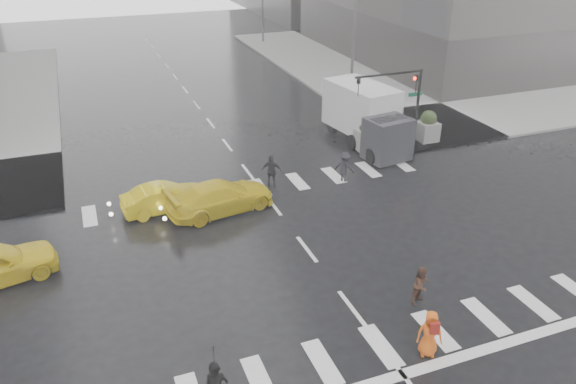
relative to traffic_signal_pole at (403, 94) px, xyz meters
name	(u,v)px	position (x,y,z in m)	size (l,w,h in m)	color
ground	(307,249)	(-9.01, -8.01, -3.22)	(120.00, 120.00, 0.00)	black
sidewalk_ne	(452,86)	(10.49, 9.49, -3.14)	(35.00, 35.00, 0.15)	gray
road_markings	(307,249)	(-9.01, -8.01, -3.21)	(18.00, 48.00, 0.01)	silver
traffic_signal_pole	(403,94)	(0.00, 0.00, 0.00)	(4.45, 0.42, 4.50)	black
street_lamp_near	(353,27)	(1.86, 9.99, 1.73)	(2.15, 0.22, 9.00)	#59595B
planter_west	(366,136)	(-2.01, 0.19, -2.23)	(1.10, 1.10, 1.80)	gray
planter_mid	(398,131)	(-0.01, 0.19, -2.23)	(1.10, 1.10, 1.80)	gray
planter_east	(428,127)	(1.99, 0.19, -2.23)	(1.10, 1.10, 1.80)	gray
pedestrian_black	(215,371)	(-14.43, -14.81, -1.64)	(1.16, 1.18, 2.43)	black
pedestrian_brown	(422,285)	(-6.65, -12.53, -2.51)	(0.69, 0.54, 1.42)	#442418
pedestrian_orange	(430,333)	(-7.85, -14.81, -2.42)	(0.91, 0.79, 1.57)	#EA5A10
pedestrian_far_a	(272,171)	(-8.42, -2.17, -2.35)	(1.02, 0.62, 1.73)	black
pedestrian_far_b	(344,167)	(-4.80, -2.77, -2.45)	(1.00, 0.55, 1.54)	black
taxi_mid	(165,198)	(-13.71, -2.71, -2.59)	(1.34, 3.83, 1.26)	yellow
taxi_rear	(221,197)	(-11.38, -3.63, -2.51)	(1.99, 4.32, 1.42)	yellow
box_truck	(368,116)	(-1.51, 1.07, -1.42)	(2.37, 6.32, 3.36)	silver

